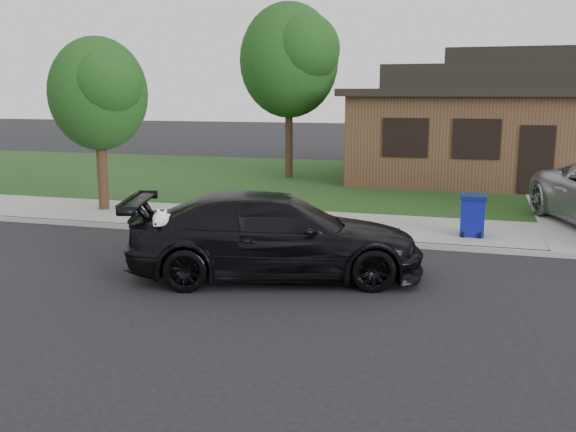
% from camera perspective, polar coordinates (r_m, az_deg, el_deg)
% --- Properties ---
extents(ground, '(120.00, 120.00, 0.00)m').
position_cam_1_polar(ground, '(10.72, 3.74, -6.72)').
color(ground, black).
rests_on(ground, ground).
extents(sidewalk, '(60.00, 3.00, 0.12)m').
position_cam_1_polar(sidewalk, '(15.47, 7.81, -1.08)').
color(sidewalk, gray).
rests_on(sidewalk, ground).
extents(curb, '(60.00, 0.12, 0.12)m').
position_cam_1_polar(curb, '(14.02, 6.88, -2.30)').
color(curb, gray).
rests_on(curb, ground).
extents(lawn, '(60.00, 13.00, 0.13)m').
position_cam_1_polar(lawn, '(23.30, 10.78, 2.86)').
color(lawn, '#193814').
rests_on(lawn, ground).
extents(sedan, '(5.57, 3.50, 1.50)m').
position_cam_1_polar(sedan, '(11.36, -1.15, -1.76)').
color(sedan, black).
rests_on(sedan, ground).
extents(recycling_bin, '(0.57, 0.60, 0.91)m').
position_cam_1_polar(recycling_bin, '(14.76, 16.07, 0.08)').
color(recycling_bin, navy).
rests_on(recycling_bin, sidewalk).
extents(house, '(12.60, 8.60, 4.65)m').
position_cam_1_polar(house, '(25.06, 20.63, 7.66)').
color(house, '#422B1C').
rests_on(house, ground).
extents(tree_0, '(3.78, 3.60, 6.34)m').
position_cam_1_polar(tree_0, '(23.81, 0.39, 13.86)').
color(tree_0, '#332114').
rests_on(tree_0, ground).
extents(tree_2, '(2.73, 2.60, 4.59)m').
position_cam_1_polar(tree_2, '(17.88, -16.36, 10.54)').
color(tree_2, '#332114').
rests_on(tree_2, ground).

